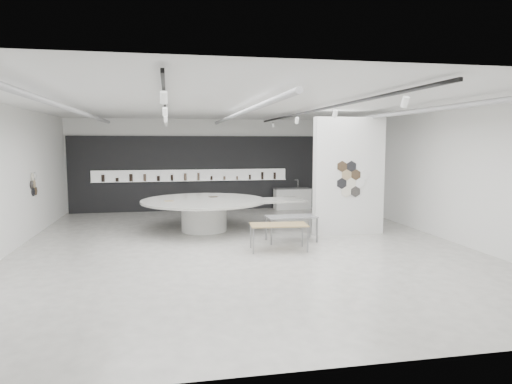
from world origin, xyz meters
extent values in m
cube|color=beige|center=(0.00, 0.00, -0.01)|extent=(12.00, 14.00, 0.01)
cube|color=silver|center=(0.00, 0.00, 3.80)|extent=(12.00, 14.00, 0.01)
cube|color=white|center=(0.00, 7.00, 1.90)|extent=(12.00, 0.01, 3.80)
cube|color=white|center=(0.00, -7.00, 1.90)|extent=(12.00, 0.01, 3.80)
cube|color=white|center=(6.00, 0.00, 1.90)|extent=(0.01, 14.00, 3.80)
cube|color=white|center=(-6.00, 0.00, 1.90)|extent=(0.01, 14.00, 3.80)
cylinder|color=#939396|center=(-4.20, 0.50, 3.62)|extent=(0.12, 12.00, 0.12)
cylinder|color=#939396|center=(0.00, 0.50, 3.62)|extent=(0.12, 12.00, 0.12)
cylinder|color=#939396|center=(4.20, 0.50, 3.62)|extent=(0.12, 12.00, 0.12)
cube|color=black|center=(-2.00, 0.00, 3.70)|extent=(0.05, 13.00, 0.06)
cylinder|color=white|center=(-2.00, -5.00, 3.52)|extent=(0.11, 0.18, 0.21)
cylinder|color=white|center=(-2.00, -1.70, 3.52)|extent=(0.11, 0.18, 0.21)
cylinder|color=white|center=(-2.00, 1.60, 3.52)|extent=(0.11, 0.18, 0.21)
cylinder|color=white|center=(-2.00, 4.90, 3.52)|extent=(0.11, 0.18, 0.21)
cube|color=black|center=(2.00, 0.00, 3.70)|extent=(0.05, 13.00, 0.06)
cylinder|color=white|center=(2.00, -5.00, 3.52)|extent=(0.11, 0.18, 0.21)
cylinder|color=white|center=(2.00, -1.70, 3.52)|extent=(0.11, 0.18, 0.21)
cylinder|color=white|center=(2.00, 1.60, 3.52)|extent=(0.11, 0.18, 0.21)
cylinder|color=white|center=(2.00, 4.90, 3.52)|extent=(0.11, 0.18, 0.21)
cylinder|color=black|center=(-5.97, 2.50, 1.35)|extent=(0.03, 0.28, 0.28)
cylinder|color=#493724|center=(-5.97, 2.76, 1.35)|extent=(0.03, 0.28, 0.28)
cylinder|color=tan|center=(-5.97, 2.63, 1.58)|extent=(0.03, 0.28, 0.28)
cylinder|color=black|center=(-5.97, 2.37, 1.58)|extent=(0.03, 0.28, 0.28)
cylinder|color=silver|center=(-5.97, 2.50, 1.81)|extent=(0.03, 0.28, 0.28)
cylinder|color=white|center=(-5.97, 2.76, 1.81)|extent=(0.03, 0.28, 0.28)
cube|color=black|center=(0.00, 6.94, 1.55)|extent=(11.80, 0.10, 3.10)
cube|color=white|center=(-1.00, 6.87, 1.48)|extent=(8.00, 0.06, 0.46)
cube|color=white|center=(-1.00, 6.81, 1.25)|extent=(8.00, 0.18, 0.02)
cylinder|color=black|center=(-4.53, 6.81, 1.41)|extent=(0.13, 0.13, 0.29)
cylinder|color=black|center=(-3.99, 6.81, 1.34)|extent=(0.13, 0.13, 0.15)
cylinder|color=black|center=(-3.44, 6.81, 1.42)|extent=(0.14, 0.14, 0.30)
cylinder|color=brown|center=(-2.90, 6.81, 1.41)|extent=(0.12, 0.12, 0.29)
cylinder|color=black|center=(-2.36, 6.81, 1.37)|extent=(0.12, 0.12, 0.21)
cylinder|color=black|center=(-1.81, 6.81, 1.39)|extent=(0.10, 0.10, 0.25)
cylinder|color=brown|center=(-1.27, 6.81, 1.42)|extent=(0.12, 0.12, 0.30)
cylinder|color=brown|center=(-0.73, 6.81, 1.42)|extent=(0.10, 0.10, 0.31)
cylinder|color=black|center=(-0.19, 6.81, 1.35)|extent=(0.09, 0.09, 0.17)
cylinder|color=brown|center=(0.36, 6.81, 1.35)|extent=(0.10, 0.10, 0.16)
cylinder|color=brown|center=(0.90, 6.81, 1.34)|extent=(0.09, 0.09, 0.15)
cylinder|color=black|center=(1.44, 6.81, 1.37)|extent=(0.09, 0.09, 0.21)
cylinder|color=black|center=(1.99, 6.81, 1.42)|extent=(0.11, 0.11, 0.31)
cylinder|color=black|center=(2.53, 6.81, 1.41)|extent=(0.11, 0.11, 0.29)
cube|color=white|center=(3.50, 1.00, 1.80)|extent=(2.20, 0.35, 3.60)
cylinder|color=silver|center=(3.50, 0.81, 1.60)|extent=(0.34, 0.03, 0.34)
cylinder|color=white|center=(3.80, 0.81, 1.60)|extent=(0.34, 0.03, 0.34)
cylinder|color=black|center=(3.20, 0.81, 1.60)|extent=(0.34, 0.03, 0.34)
cylinder|color=#493724|center=(3.65, 0.81, 1.86)|extent=(0.34, 0.03, 0.34)
cylinder|color=tan|center=(3.35, 0.81, 1.86)|extent=(0.34, 0.03, 0.34)
cylinder|color=black|center=(3.65, 0.81, 1.34)|extent=(0.34, 0.03, 0.34)
cylinder|color=silver|center=(3.35, 0.81, 1.34)|extent=(0.34, 0.03, 0.34)
cylinder|color=white|center=(3.95, 0.81, 1.86)|extent=(0.34, 0.03, 0.34)
cylinder|color=black|center=(3.50, 0.81, 2.12)|extent=(0.34, 0.03, 0.34)
cylinder|color=#493724|center=(3.20, 0.81, 2.12)|extent=(0.34, 0.03, 0.34)
cylinder|color=white|center=(-0.85, 2.34, 0.47)|extent=(1.59, 1.59, 0.94)
cylinder|color=#B0AFA6|center=(-0.85, 2.34, 0.98)|extent=(4.40, 4.40, 0.07)
cube|color=#B0AFA6|center=(1.41, 2.03, 0.98)|extent=(1.89, 1.30, 0.06)
cube|color=tan|center=(-1.96, 2.22, 1.02)|extent=(0.30, 0.23, 0.01)
cube|color=#493724|center=(-0.48, 3.05, 1.02)|extent=(0.30, 0.23, 0.01)
cube|color=#A18553|center=(0.87, -0.71, 0.68)|extent=(1.54, 0.86, 0.03)
cube|color=slate|center=(0.14, -0.99, 0.33)|extent=(0.04, 0.04, 0.67)
cube|color=slate|center=(0.19, -0.32, 0.33)|extent=(0.04, 0.04, 0.67)
cube|color=slate|center=(1.55, -1.10, 0.33)|extent=(0.04, 0.04, 0.67)
cube|color=slate|center=(1.60, -0.44, 0.33)|extent=(0.04, 0.04, 0.67)
cube|color=gray|center=(1.49, 0.30, 0.72)|extent=(1.44, 0.76, 0.03)
cube|color=slate|center=(0.83, -0.03, 0.35)|extent=(0.04, 0.04, 0.70)
cube|color=slate|center=(0.81, 0.60, 0.35)|extent=(0.04, 0.04, 0.70)
cube|color=slate|center=(2.17, 0.01, 0.35)|extent=(0.04, 0.04, 0.70)
cube|color=slate|center=(2.15, 0.64, 0.35)|extent=(0.04, 0.04, 0.70)
cube|color=white|center=(3.24, 6.50, 0.43)|extent=(1.55, 0.60, 0.86)
cube|color=gray|center=(3.24, 6.50, 0.88)|extent=(1.58, 0.64, 0.03)
cylinder|color=silver|center=(3.52, 6.65, 1.07)|extent=(0.02, 0.02, 0.35)
cylinder|color=silver|center=(3.45, 6.65, 1.23)|extent=(0.15, 0.03, 0.02)
camera|label=1|loc=(-1.95, -12.20, 2.84)|focal=32.00mm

